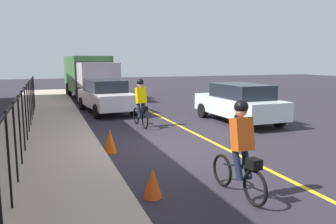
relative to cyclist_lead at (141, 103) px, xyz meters
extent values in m
plane|color=#2B262F|center=(-3.22, 0.16, -0.91)|extent=(80.00, 80.00, 0.00)
cube|color=yellow|center=(-3.22, -1.44, -0.91)|extent=(36.00, 0.12, 0.01)
cube|color=#B9A594|center=(-3.22, 3.56, -0.84)|extent=(40.00, 3.20, 0.15)
cylinder|color=black|center=(-6.61, 3.96, 0.04)|extent=(0.04, 0.04, 1.60)
cylinder|color=black|center=(-5.36, 3.96, 0.04)|extent=(0.04, 0.04, 1.60)
cylinder|color=black|center=(-4.10, 3.96, 0.04)|extent=(0.04, 0.04, 1.60)
cylinder|color=black|center=(-2.85, 3.96, 0.04)|extent=(0.04, 0.04, 1.60)
cylinder|color=black|center=(-1.59, 3.96, 0.04)|extent=(0.04, 0.04, 1.60)
cylinder|color=black|center=(-0.34, 3.96, 0.04)|extent=(0.04, 0.04, 1.60)
cylinder|color=black|center=(0.92, 3.96, 0.04)|extent=(0.04, 0.04, 1.60)
cylinder|color=black|center=(2.17, 3.96, 0.04)|extent=(0.04, 0.04, 1.60)
cylinder|color=black|center=(3.43, 3.96, 0.04)|extent=(0.04, 0.04, 1.60)
cylinder|color=black|center=(4.69, 3.96, 0.04)|extent=(0.04, 0.04, 1.60)
cylinder|color=black|center=(5.94, 3.96, 0.04)|extent=(0.04, 0.04, 1.60)
cube|color=black|center=(-2.22, 3.96, 0.79)|extent=(16.32, 0.04, 0.04)
torus|color=black|center=(0.60, 0.04, -0.58)|extent=(0.66, 0.10, 0.66)
torus|color=black|center=(-0.44, -0.03, -0.58)|extent=(0.66, 0.10, 0.66)
cube|color=black|center=(0.08, 0.01, -0.33)|extent=(0.93, 0.10, 0.24)
cylinder|color=black|center=(-0.07, 0.00, -0.18)|extent=(0.03, 0.03, 0.35)
cube|color=#FCCC01|center=(-0.02, 0.00, 0.29)|extent=(0.36, 0.38, 0.63)
sphere|color=tan|center=(0.03, 0.00, 0.71)|extent=(0.22, 0.22, 0.22)
sphere|color=black|center=(0.03, 0.00, 0.78)|extent=(0.26, 0.26, 0.26)
cylinder|color=#191E38|center=(-0.05, 0.10, -0.23)|extent=(0.34, 0.14, 0.65)
cylinder|color=#191E38|center=(-0.03, -0.10, -0.23)|extent=(0.34, 0.14, 0.65)
cube|color=black|center=(-0.39, -0.03, -0.16)|extent=(0.25, 0.22, 0.18)
torus|color=black|center=(-6.54, 0.07, -0.58)|extent=(0.66, 0.10, 0.66)
torus|color=black|center=(-7.59, 0.00, -0.58)|extent=(0.66, 0.10, 0.66)
cube|color=black|center=(-7.06, 0.04, -0.33)|extent=(0.93, 0.10, 0.24)
cylinder|color=black|center=(-7.21, 0.03, -0.18)|extent=(0.03, 0.03, 0.35)
cube|color=#CD5116|center=(-7.16, 0.03, 0.29)|extent=(0.36, 0.38, 0.63)
sphere|color=tan|center=(-7.11, 0.04, 0.71)|extent=(0.22, 0.22, 0.22)
sphere|color=black|center=(-7.11, 0.04, 0.78)|extent=(0.26, 0.26, 0.26)
cylinder|color=#191E38|center=(-7.19, 0.13, -0.23)|extent=(0.34, 0.14, 0.65)
cylinder|color=#191E38|center=(-7.18, -0.07, -0.23)|extent=(0.34, 0.14, 0.65)
cube|color=black|center=(-7.54, 0.01, -0.16)|extent=(0.25, 0.22, 0.18)
cube|color=white|center=(-0.39, -4.01, -0.24)|extent=(4.46, 1.95, 0.70)
cube|color=#1E232D|center=(-0.59, -4.02, 0.39)|extent=(2.52, 1.67, 0.56)
cylinder|color=black|center=(1.07, -3.11, -0.59)|extent=(0.65, 0.24, 0.64)
cylinder|color=black|center=(1.13, -4.81, -0.59)|extent=(0.65, 0.24, 0.64)
cylinder|color=black|center=(-1.92, -3.21, -0.59)|extent=(0.65, 0.24, 0.64)
cylinder|color=black|center=(-1.86, -4.91, -0.59)|extent=(0.65, 0.24, 0.64)
cube|color=white|center=(3.98, 0.66, -0.24)|extent=(4.58, 2.29, 0.70)
cube|color=#1E232D|center=(4.18, 0.68, 0.39)|extent=(2.63, 1.86, 0.56)
cylinder|color=black|center=(2.59, -0.35, -0.59)|extent=(0.66, 0.29, 0.64)
cylinder|color=black|center=(2.40, 1.33, -0.59)|extent=(0.66, 0.29, 0.64)
cylinder|color=black|center=(5.56, -0.01, -0.59)|extent=(0.66, 0.29, 0.64)
cylinder|color=black|center=(5.37, 1.68, -0.59)|extent=(0.66, 0.29, 0.64)
cube|color=#346335|center=(11.23, 0.72, 0.72)|extent=(4.93, 2.76, 2.30)
cube|color=silver|center=(7.82, 0.45, 0.52)|extent=(1.99, 2.34, 1.90)
cylinder|color=black|center=(8.04, -0.66, -0.43)|extent=(0.98, 0.37, 0.96)
cylinder|color=black|center=(7.87, 1.58, -0.43)|extent=(0.98, 0.37, 0.96)
cylinder|color=black|center=(12.37, -0.32, -0.43)|extent=(0.98, 0.37, 0.96)
cylinder|color=black|center=(12.20, 1.91, -0.43)|extent=(0.98, 0.37, 0.96)
cone|color=#EC4D14|center=(-6.63, 1.57, -0.62)|extent=(0.36, 0.36, 0.58)
cone|color=#F0560D|center=(-3.26, 1.77, -0.58)|extent=(0.36, 0.36, 0.66)
camera|label=1|loc=(-12.39, 3.33, 1.62)|focal=36.29mm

